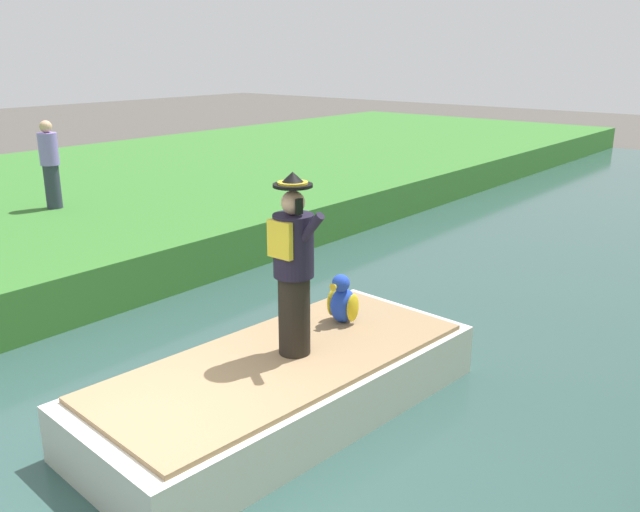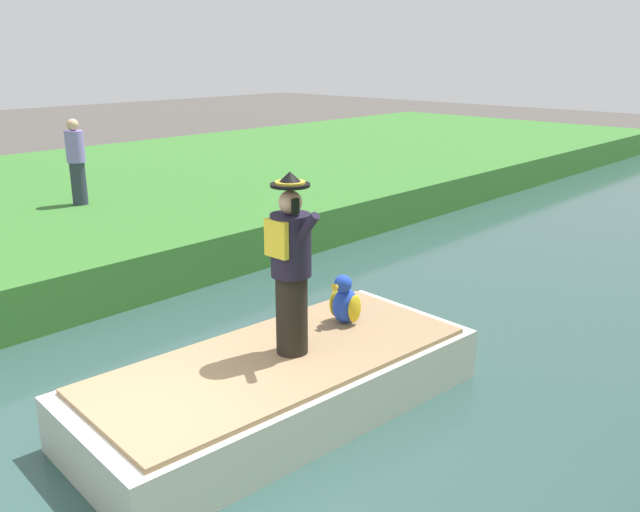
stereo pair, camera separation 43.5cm
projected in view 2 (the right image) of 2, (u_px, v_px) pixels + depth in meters
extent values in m
plane|color=#4C4742|center=(137.00, 494.00, 5.80)|extent=(80.00, 80.00, 0.00)
cube|color=#2D4C47|center=(137.00, 489.00, 5.78)|extent=(7.16, 48.00, 0.10)
cube|color=silver|center=(280.00, 386.00, 6.86)|extent=(2.11, 4.32, 0.56)
cube|color=#997A56|center=(279.00, 358.00, 6.77)|extent=(1.94, 3.98, 0.05)
cylinder|color=black|center=(292.00, 314.00, 6.74)|extent=(0.32, 0.32, 0.82)
cylinder|color=black|center=(291.00, 245.00, 6.53)|extent=(0.40, 0.40, 0.62)
cube|color=gold|center=(276.00, 239.00, 6.37)|extent=(0.28, 0.06, 0.36)
sphere|color=#DBA884|center=(290.00, 202.00, 6.41)|extent=(0.23, 0.23, 0.23)
cylinder|color=black|center=(290.00, 185.00, 6.36)|extent=(0.38, 0.38, 0.03)
cone|color=black|center=(290.00, 178.00, 6.34)|extent=(0.26, 0.26, 0.12)
cylinder|color=gold|center=(290.00, 182.00, 6.35)|extent=(0.29, 0.29, 0.02)
cylinder|color=black|center=(304.00, 232.00, 6.31)|extent=(0.38, 0.09, 0.43)
cube|color=black|center=(295.00, 206.00, 6.29)|extent=(0.03, 0.08, 0.15)
ellipsoid|color=blue|center=(345.00, 306.00, 7.55)|extent=(0.26, 0.32, 0.40)
sphere|color=blue|center=(343.00, 284.00, 7.44)|extent=(0.20, 0.20, 0.20)
cone|color=yellow|center=(337.00, 287.00, 7.38)|extent=(0.09, 0.09, 0.09)
ellipsoid|color=yellow|center=(336.00, 302.00, 7.64)|extent=(0.08, 0.20, 0.32)
ellipsoid|color=yellow|center=(355.00, 309.00, 7.46)|extent=(0.08, 0.20, 0.32)
cylinder|color=#33384C|center=(79.00, 183.00, 12.68)|extent=(0.28, 0.28, 0.80)
cylinder|color=#9077D8|center=(75.00, 147.00, 12.48)|extent=(0.34, 0.34, 0.58)
sphere|color=#DBA884|center=(73.00, 125.00, 12.37)|extent=(0.22, 0.22, 0.22)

